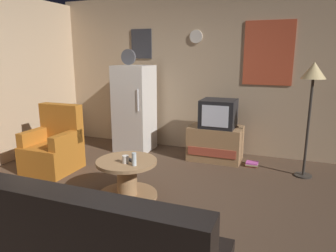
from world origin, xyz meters
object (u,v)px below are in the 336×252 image
Objects in this scene: tv_stand at (215,143)px; standing_lamp at (313,80)px; book_stack at (252,164)px; mug_ceramic_white at (125,159)px; remote_control at (130,160)px; wine_glass at (134,159)px; fridge at (135,108)px; armchair at (54,148)px; coffee_table at (127,179)px; crt_tv at (218,113)px.

standing_lamp reaches higher than tv_stand.
book_stack is at bearing 167.99° from standing_lamp.
mug_ceramic_white is at bearing -109.35° from tv_stand.
remote_control reaches higher than book_stack.
tv_stand is 5.60× the size of wine_glass.
mug_ceramic_white is 0.10m from remote_control.
book_stack is (2.08, -0.12, -0.72)m from fridge.
wine_glass is 0.19m from remote_control.
wine_glass is 1.67× the size of mug_ceramic_white.
wine_glass reaches higher than tv_stand.
armchair is (-1.62, 0.56, -0.20)m from wine_glass.
fridge is at bearing 174.33° from standing_lamp.
tv_stand is 1.17× the size of coffee_table.
book_stack is (0.61, -0.11, -0.24)m from tv_stand.
crt_tv is at bearing 31.12° from armchair.
fridge is 2.20m from book_stack.
remote_control is (-0.66, -1.74, -0.29)m from crt_tv.
coffee_table is at bearing 142.78° from wine_glass.
wine_glass is (-0.54, -1.87, -0.23)m from crt_tv.
crt_tv is at bearing -1.63° from tv_stand.
standing_lamp is 2.74m from coffee_table.
book_stack is at bearing 57.60° from wine_glass.
remote_control is (-1.96, -1.48, -0.88)m from standing_lamp.
fridge reaches higher than tv_stand.
mug_ceramic_white reaches higher than book_stack.
mug_ceramic_white is at bearing -68.41° from remote_control.
fridge reaches higher than crt_tv.
standing_lamp is at bearing -12.01° from book_stack.
standing_lamp is 10.60× the size of remote_control.
armchair reaches higher than remote_control.
tv_stand is (1.47, -0.02, -0.48)m from fridge.
armchair is at bearing -156.31° from book_stack.
fridge is 1.84× the size of armchair.
tv_stand is at bearing 68.67° from coffee_table.
standing_lamp is at bearing 65.66° from remote_control.
tv_stand is at bearing 74.74° from wine_glass.
crt_tv is 3.60× the size of remote_control.
wine_glass is (0.96, -1.89, -0.21)m from fridge.
mug_ceramic_white reaches higher than coffee_table.
tv_stand is 0.50m from crt_tv.
remote_control is at bearing -16.03° from armchair.
fridge reaches higher than armchair.
crt_tv reaches higher than mug_ceramic_white.
coffee_table is 0.37m from wine_glass.
standing_lamp is 10.60× the size of wine_glass.
coffee_table is (-2.01, -1.48, -1.13)m from standing_lamp.
crt_tv is at bearing 67.71° from coffee_table.
crt_tv is at bearing 73.78° from wine_glass.
coffee_table reaches higher than book_stack.
standing_lamp is 2.66m from mug_ceramic_white.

